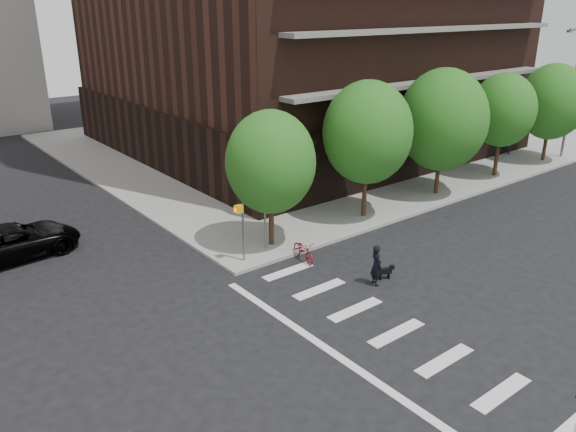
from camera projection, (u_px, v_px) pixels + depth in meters
ground at (332, 366)px, 17.43m from camera, size 120.00×120.00×0.00m
sidewalk_ne at (323, 138)px, 46.52m from camera, size 39.00×33.00×0.15m
crosswalk at (380, 341)px, 18.71m from camera, size 3.85×13.00×0.01m
tree_a at (271, 162)px, 24.55m from camera, size 4.00×4.00×5.90m
tree_b at (368, 133)px, 27.85m from camera, size 4.50×4.50×6.65m
tree_c at (443, 120)px, 31.35m from camera, size 5.00×5.00×6.80m
tree_d at (503, 110)px, 34.86m from camera, size 4.00×4.00×6.20m
tree_e at (552, 102)px, 38.36m from camera, size 4.50×4.50×6.35m
pedestrian_signal at (248, 221)px, 23.93m from camera, size 2.18×0.67×2.60m
streetlamp at (572, 85)px, 38.82m from camera, size 2.14×0.22×9.00m
parked_car_black at (15, 241)px, 24.62m from camera, size 3.02×5.73×1.54m
scooter at (303, 250)px, 24.50m from camera, size 0.96×1.83×0.91m
dog_walker at (376, 265)px, 22.21m from camera, size 0.72×0.59×1.70m
dog at (386, 271)px, 22.83m from camera, size 0.68×0.42×0.58m
pedestrian_far at (508, 143)px, 41.07m from camera, size 0.96×0.84×1.67m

